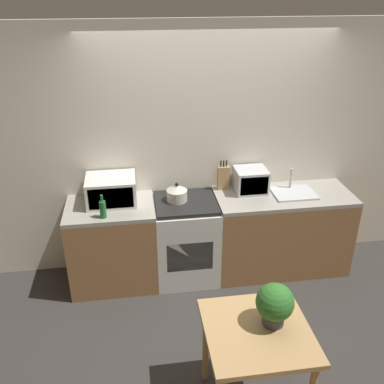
{
  "coord_description": "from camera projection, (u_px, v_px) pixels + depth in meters",
  "views": [
    {
      "loc": [
        -0.77,
        -3.01,
        2.9
      ],
      "look_at": [
        -0.23,
        0.68,
        1.05
      ],
      "focal_mm": 40.0,
      "sensor_mm": 36.0,
      "label": 1
    }
  ],
  "objects": [
    {
      "name": "toaster_oven",
      "position": [
        251.0,
        180.0,
        4.47
      ],
      "size": [
        0.33,
        0.3,
        0.25
      ],
      "color": "silver",
      "rests_on": "counter_right_run"
    },
    {
      "name": "ground_plane",
      "position": [
        226.0,
        321.0,
        4.06
      ],
      "size": [
        16.0,
        16.0,
        0.0
      ],
      "primitive_type": "plane",
      "color": "#33302D"
    },
    {
      "name": "bottle",
      "position": [
        103.0,
        209.0,
        3.98
      ],
      "size": [
        0.06,
        0.06,
        0.24
      ],
      "color": "#1E662D",
      "rests_on": "counter_left_run"
    },
    {
      "name": "knife_block",
      "position": [
        223.0,
        178.0,
        4.52
      ],
      "size": [
        0.12,
        0.06,
        0.33
      ],
      "color": "tan",
      "rests_on": "counter_right_run"
    },
    {
      "name": "potted_plant",
      "position": [
        275.0,
        304.0,
        2.89
      ],
      "size": [
        0.26,
        0.26,
        0.32
      ],
      "color": "#424247",
      "rests_on": "dining_table"
    },
    {
      "name": "dining_table",
      "position": [
        257.0,
        342.0,
        2.96
      ],
      "size": [
        0.72,
        0.72,
        0.77
      ],
      "color": "tan",
      "rests_on": "ground_plane"
    },
    {
      "name": "wall_back",
      "position": [
        208.0,
        151.0,
        4.48
      ],
      "size": [
        10.0,
        0.06,
        2.6
      ],
      "color": "silver",
      "rests_on": "ground_plane"
    },
    {
      "name": "sink_basin",
      "position": [
        294.0,
        192.0,
        4.46
      ],
      "size": [
        0.44,
        0.34,
        0.24
      ],
      "color": "silver",
      "rests_on": "counter_right_run"
    },
    {
      "name": "counter_left_run",
      "position": [
        113.0,
        245.0,
        4.42
      ],
      "size": [
        0.88,
        0.62,
        0.9
      ],
      "color": "olive",
      "rests_on": "ground_plane"
    },
    {
      "name": "kettle",
      "position": [
        177.0,
        193.0,
        4.3
      ],
      "size": [
        0.21,
        0.21,
        0.2
      ],
      "color": "beige",
      "rests_on": "stove_range"
    },
    {
      "name": "stove_range",
      "position": [
        186.0,
        239.0,
        4.52
      ],
      "size": [
        0.64,
        0.62,
        0.9
      ],
      "color": "silver",
      "rests_on": "ground_plane"
    },
    {
      "name": "microwave",
      "position": [
        111.0,
        190.0,
        4.24
      ],
      "size": [
        0.49,
        0.39,
        0.27
      ],
      "color": "silver",
      "rests_on": "counter_left_run"
    },
    {
      "name": "counter_right_run",
      "position": [
        280.0,
        231.0,
        4.65
      ],
      "size": [
        1.43,
        0.62,
        0.9
      ],
      "color": "olive",
      "rests_on": "ground_plane"
    }
  ]
}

